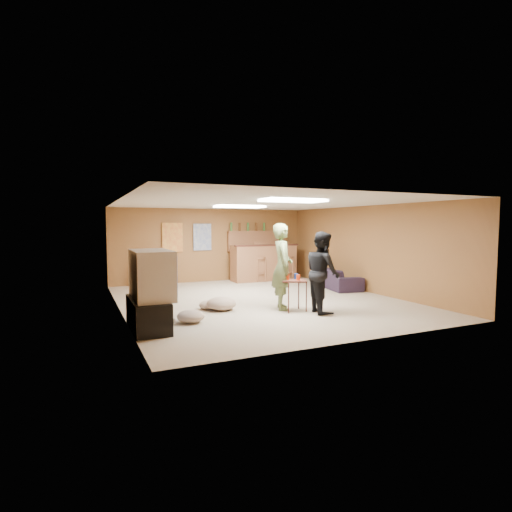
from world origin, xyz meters
name	(u,v)px	position (x,y,z in m)	size (l,w,h in m)	color
ground	(260,300)	(0.00, 0.00, 0.00)	(7.00, 7.00, 0.00)	tan
ceiling	(260,203)	(0.00, 0.00, 2.20)	(6.00, 7.00, 0.02)	silver
wall_back	(212,245)	(0.00, 3.50, 1.10)	(6.00, 0.02, 2.20)	brown
wall_front	(361,267)	(0.00, -3.50, 1.10)	(6.00, 0.02, 2.20)	brown
wall_left	(120,257)	(-3.00, 0.00, 1.10)	(0.02, 7.00, 2.20)	brown
wall_right	(366,249)	(3.00, 0.00, 1.10)	(0.02, 7.00, 2.20)	brown
tv_stand	(148,314)	(-2.72, -1.50, 0.25)	(0.55, 1.30, 0.50)	black
dvd_box	(162,319)	(-2.50, -1.50, 0.15)	(0.35, 0.50, 0.08)	#B2B2B7
tv_body	(151,275)	(-2.65, -1.50, 0.90)	(0.60, 1.10, 0.80)	#B2B2B7
tv_screen	(170,274)	(-2.34, -1.50, 0.90)	(0.02, 0.95, 0.65)	navy
bar_counter	(264,263)	(1.50, 2.95, 0.55)	(2.00, 0.60, 1.10)	brown
bar_lip	(267,245)	(1.50, 2.70, 1.10)	(2.10, 0.12, 0.05)	#3C1B13
bar_shelf	(258,232)	(1.50, 3.40, 1.50)	(2.00, 0.18, 0.05)	brown
bar_backing	(257,241)	(1.50, 3.42, 1.20)	(2.00, 0.14, 0.60)	brown
poster_left	(172,237)	(-1.20, 3.46, 1.35)	(0.60, 0.03, 0.85)	#BF3F26
poster_right	(202,237)	(-0.30, 3.46, 1.35)	(0.55, 0.03, 0.80)	#334C99
folding_chair_stack	(146,270)	(-2.00, 3.30, 0.45)	(0.50, 0.14, 0.90)	#BC4322
ceiling_panel_front	(293,201)	(0.00, -1.50, 2.17)	(1.20, 0.60, 0.04)	white
ceiling_panel_back	(240,207)	(0.00, 1.20, 2.17)	(1.20, 0.60, 0.04)	white
person_olive	(282,267)	(0.03, -1.03, 0.87)	(0.64, 0.42, 1.74)	#59683C
person_black	(323,272)	(0.60, -1.63, 0.80)	(0.77, 0.60, 1.59)	black
sofa	(336,278)	(2.70, 0.86, 0.27)	(1.85, 0.72, 0.54)	black
tray_table	(294,296)	(0.15, -1.29, 0.31)	(0.48, 0.38, 0.62)	#3C1B13
cup_red_near	(287,277)	(0.03, -1.23, 0.68)	(0.08, 0.08, 0.12)	red
cup_red_far	(298,277)	(0.21, -1.35, 0.68)	(0.08, 0.08, 0.11)	red
cup_blue	(296,276)	(0.27, -1.17, 0.68)	(0.08, 0.08, 0.11)	navy
bar_stool_left	(260,260)	(1.28, 2.75, 0.66)	(0.42, 0.42, 1.32)	brown
bar_stool_right	(287,261)	(2.17, 2.66, 0.61)	(0.39, 0.39, 1.23)	brown
cushion_near_tv	(221,303)	(-1.13, -0.61, 0.13)	(0.59, 0.59, 0.27)	gray
cushion_mid	(209,305)	(-1.34, -0.42, 0.09)	(0.39, 0.39, 0.18)	gray
cushion_far	(191,316)	(-1.97, -1.36, 0.11)	(0.49, 0.49, 0.22)	gray
bottle_row	(248,227)	(1.16, 3.38, 1.65)	(1.20, 0.08, 0.26)	#3F7233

